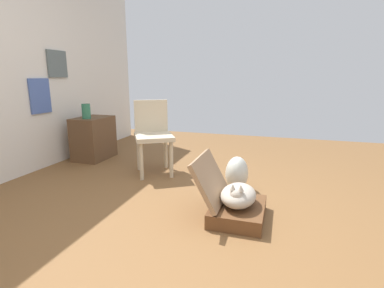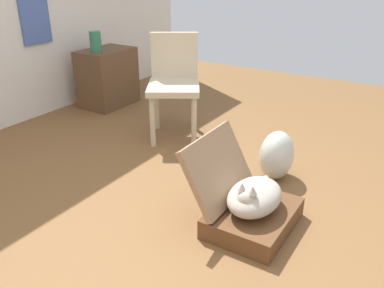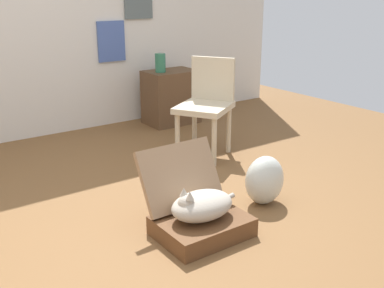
# 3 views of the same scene
# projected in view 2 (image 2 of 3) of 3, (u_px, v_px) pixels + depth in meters

# --- Properties ---
(ground_plane) EXTENTS (7.68, 7.68, 0.00)m
(ground_plane) POSITION_uv_depth(u_px,v_px,m) (170.00, 234.00, 2.26)
(ground_plane) COLOR brown
(ground_plane) RESTS_ON ground
(suitcase_base) EXTENTS (0.54, 0.42, 0.12)m
(suitcase_base) POSITION_uv_depth(u_px,v_px,m) (253.00, 218.00, 2.30)
(suitcase_base) COLOR brown
(suitcase_base) RESTS_ON ground
(suitcase_lid) EXTENTS (0.54, 0.23, 0.39)m
(suitcase_lid) POSITION_uv_depth(u_px,v_px,m) (219.00, 169.00, 2.31)
(suitcase_lid) COLOR #9B7756
(suitcase_lid) RESTS_ON suitcase_base
(cat) EXTENTS (0.48, 0.28, 0.21)m
(cat) POSITION_uv_depth(u_px,v_px,m) (254.00, 197.00, 2.24)
(cat) COLOR #B2A899
(cat) RESTS_ON suitcase_base
(plastic_bag_white) EXTENTS (0.29, 0.23, 0.35)m
(plastic_bag_white) POSITION_uv_depth(u_px,v_px,m) (277.00, 155.00, 2.78)
(plastic_bag_white) COLOR silver
(plastic_bag_white) RESTS_ON ground
(side_table) EXTENTS (0.56, 0.39, 0.59)m
(side_table) POSITION_uv_depth(u_px,v_px,m) (108.00, 78.00, 4.21)
(side_table) COLOR brown
(side_table) RESTS_ON ground
(vase_tall) EXTENTS (0.11, 0.11, 0.20)m
(vase_tall) POSITION_uv_depth(u_px,v_px,m) (96.00, 42.00, 3.93)
(vase_tall) COLOR #2D7051
(vase_tall) RESTS_ON side_table
(chair) EXTENTS (0.63, 0.61, 0.86)m
(chair) POSITION_uv_depth(u_px,v_px,m) (174.00, 81.00, 3.39)
(chair) COLOR beige
(chair) RESTS_ON ground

